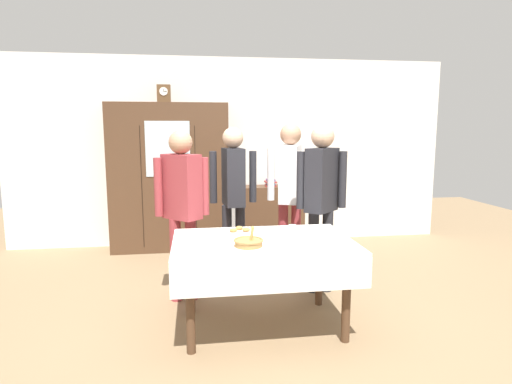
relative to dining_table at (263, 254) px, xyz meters
name	(u,v)px	position (x,y,z in m)	size (l,w,h in m)	color
ground_plane	(259,316)	(0.00, 0.23, -0.65)	(12.00, 12.00, 0.00)	#846B4C
back_wall	(232,152)	(0.00, 2.88, 0.70)	(6.40, 0.10, 2.70)	silver
dining_table	(263,254)	(0.00, 0.00, 0.00)	(1.50, 1.02, 0.76)	#4C3321
wall_cabinet	(170,177)	(-0.90, 2.59, 0.36)	(1.61, 0.46, 2.04)	#4C3321
mantel_clock	(164,94)	(-0.94, 2.59, 1.50)	(0.18, 0.11, 0.24)	brown
bookshelf_low	(270,215)	(0.54, 2.64, -0.22)	(0.96, 0.35, 0.86)	#4C3321
book_stack	(271,183)	(0.54, 2.64, 0.26)	(0.18, 0.21, 0.10)	#99332D
tea_cup_far_left	(329,239)	(0.53, -0.11, 0.14)	(0.13, 0.13, 0.06)	silver
tea_cup_center	(293,229)	(0.31, 0.28, 0.14)	(0.13, 0.13, 0.06)	silver
tea_cup_mid_left	(206,251)	(-0.49, -0.32, 0.14)	(0.13, 0.13, 0.06)	white
tea_cup_mid_right	(213,242)	(-0.42, -0.07, 0.14)	(0.13, 0.13, 0.06)	white
bread_basket	(249,242)	(-0.14, -0.14, 0.14)	(0.24, 0.24, 0.16)	#9E7542
pastry_plate	(240,231)	(-0.17, 0.32, 0.12)	(0.28, 0.28, 0.05)	white
spoon_near_right	(273,229)	(0.16, 0.39, 0.11)	(0.12, 0.02, 0.01)	silver
spoon_center	(280,234)	(0.18, 0.20, 0.11)	(0.12, 0.02, 0.01)	silver
spoon_far_left	(208,232)	(-0.45, 0.37, 0.11)	(0.12, 0.02, 0.01)	silver
person_near_right_end	(321,191)	(0.72, 0.74, 0.41)	(0.52, 0.39, 1.73)	#232328
person_behind_table_left	(182,199)	(-0.68, 0.71, 0.37)	(0.52, 0.40, 1.68)	#933338
person_beside_shelf	(290,184)	(0.51, 1.25, 0.42)	(0.52, 0.41, 1.75)	#933338
person_by_cabinet	(233,187)	(-0.13, 1.27, 0.39)	(0.52, 0.38, 1.71)	#232328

